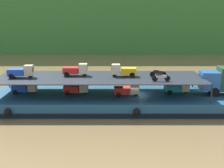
# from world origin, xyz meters

# --- Properties ---
(ground_plane) EXTENTS (400.00, 400.00, 0.00)m
(ground_plane) POSITION_xyz_m (0.00, 0.00, 0.00)
(ground_plane) COLOR brown
(cargo_barge) EXTENTS (31.99, 9.15, 1.50)m
(cargo_barge) POSITION_xyz_m (0.00, -0.02, 0.75)
(cargo_barge) COLOR navy
(cargo_barge) RESTS_ON ground
(cargo_rack) EXTENTS (22.79, 7.78, 2.00)m
(cargo_rack) POSITION_xyz_m (-3.80, 0.00, 3.44)
(cargo_rack) COLOR #232833
(cargo_rack) RESTS_ON cargo_barge
(mini_truck_lower_stern) EXTENTS (2.74, 1.21, 1.38)m
(mini_truck_lower_stern) POSITION_xyz_m (-12.31, 0.49, 2.19)
(mini_truck_lower_stern) COLOR #1E47B7
(mini_truck_lower_stern) RESTS_ON cargo_barge
(mini_truck_lower_aft) EXTENTS (2.77, 1.25, 1.38)m
(mini_truck_lower_aft) POSITION_xyz_m (-6.44, 0.21, 2.19)
(mini_truck_lower_aft) COLOR red
(mini_truck_lower_aft) RESTS_ON cargo_barge
(mini_truck_lower_mid) EXTENTS (2.75, 1.22, 1.38)m
(mini_truck_lower_mid) POSITION_xyz_m (-0.80, -0.57, 2.19)
(mini_truck_lower_mid) COLOR red
(mini_truck_lower_mid) RESTS_ON cargo_barge
(mini_truck_lower_fore) EXTENTS (2.79, 1.28, 1.38)m
(mini_truck_lower_fore) POSITION_xyz_m (4.93, 0.45, 2.19)
(mini_truck_lower_fore) COLOR teal
(mini_truck_lower_fore) RESTS_ON cargo_barge
(mini_truck_upper_stern) EXTENTS (2.78, 1.28, 1.38)m
(mini_truck_upper_stern) POSITION_xyz_m (-12.37, -0.46, 4.19)
(mini_truck_upper_stern) COLOR #1E47B7
(mini_truck_upper_stern) RESTS_ON cargo_rack
(mini_truck_upper_mid) EXTENTS (2.75, 1.22, 1.38)m
(mini_truck_upper_mid) POSITION_xyz_m (-6.53, 0.66, 4.19)
(mini_truck_upper_mid) COLOR red
(mini_truck_upper_mid) RESTS_ON cargo_rack
(mini_truck_upper_fore) EXTENTS (2.76, 1.24, 1.38)m
(mini_truck_upper_fore) POSITION_xyz_m (-1.18, 0.29, 4.19)
(mini_truck_upper_fore) COLOR gold
(mini_truck_upper_fore) RESTS_ON cargo_rack
(motorcycle_upper_port) EXTENTS (1.90, 0.55, 0.87)m
(motorcycle_upper_port) POSITION_xyz_m (2.63, -2.33, 3.93)
(motorcycle_upper_port) COLOR black
(motorcycle_upper_port) RESTS_ON cargo_rack
(motorcycle_upper_centre) EXTENTS (1.90, 0.55, 0.87)m
(motorcycle_upper_centre) POSITION_xyz_m (2.66, 0.00, 3.93)
(motorcycle_upper_centre) COLOR black
(motorcycle_upper_centre) RESTS_ON cargo_rack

